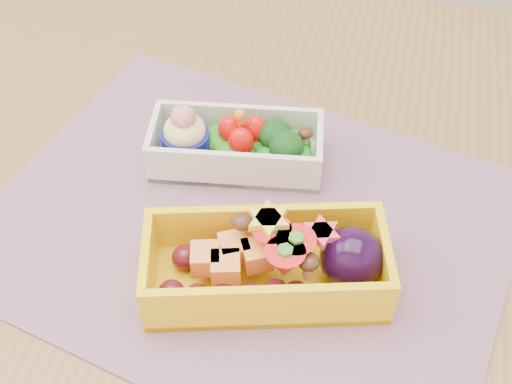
% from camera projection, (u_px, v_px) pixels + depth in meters
% --- Properties ---
extents(table, '(1.20, 0.80, 0.75)m').
position_uv_depth(table, '(242.00, 279.00, 0.66)').
color(table, brown).
rests_on(table, ground).
extents(placemat, '(0.51, 0.43, 0.00)m').
position_uv_depth(placemat, '(247.00, 224.00, 0.58)').
color(placemat, gray).
rests_on(placemat, table).
extents(bento_white, '(0.17, 0.09, 0.07)m').
position_uv_depth(bento_white, '(235.00, 145.00, 0.61)').
color(bento_white, silver).
rests_on(bento_white, placemat).
extents(bento_yellow, '(0.21, 0.13, 0.06)m').
position_uv_depth(bento_yellow, '(272.00, 264.00, 0.51)').
color(bento_yellow, yellow).
rests_on(bento_yellow, placemat).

